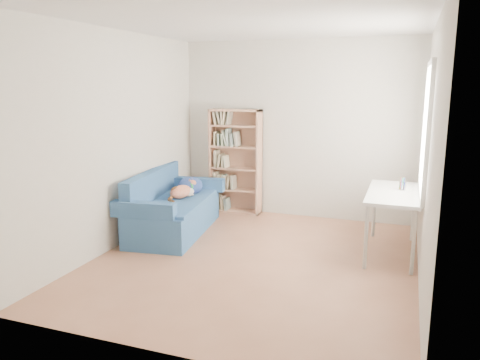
{
  "coord_description": "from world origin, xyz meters",
  "views": [
    {
      "loc": [
        1.55,
        -4.77,
        1.98
      ],
      "look_at": [
        -0.3,
        0.34,
        0.85
      ],
      "focal_mm": 35.0,
      "sensor_mm": 36.0,
      "label": 1
    }
  ],
  "objects_px": {
    "bookshelf": "(236,165)",
    "desk": "(394,198)",
    "sofa": "(173,209)",
    "pen_cup": "(402,185)"
  },
  "relations": [
    {
      "from": "sofa",
      "to": "desk",
      "type": "height_order",
      "value": "sofa"
    },
    {
      "from": "sofa",
      "to": "pen_cup",
      "type": "distance_m",
      "value": 2.95
    },
    {
      "from": "desk",
      "to": "pen_cup",
      "type": "bearing_deg",
      "value": 60.11
    },
    {
      "from": "desk",
      "to": "bookshelf",
      "type": "bearing_deg",
      "value": 155.16
    },
    {
      "from": "bookshelf",
      "to": "desk",
      "type": "xyz_separation_m",
      "value": [
        2.36,
        -1.09,
        -0.06
      ]
    },
    {
      "from": "bookshelf",
      "to": "desk",
      "type": "distance_m",
      "value": 2.6
    },
    {
      "from": "sofa",
      "to": "bookshelf",
      "type": "distance_m",
      "value": 1.37
    },
    {
      "from": "bookshelf",
      "to": "pen_cup",
      "type": "relative_size",
      "value": 10.72
    },
    {
      "from": "sofa",
      "to": "desk",
      "type": "bearing_deg",
      "value": -4.88
    },
    {
      "from": "sofa",
      "to": "desk",
      "type": "distance_m",
      "value": 2.84
    }
  ]
}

